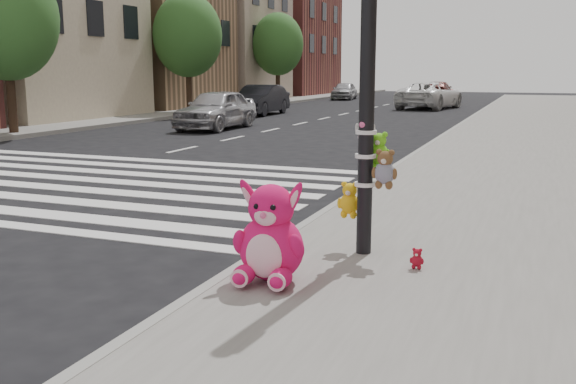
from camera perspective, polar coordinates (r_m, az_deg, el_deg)
The scene contains 19 objects.
ground at distance 6.68m, azimuth -20.01°, elevation -7.97°, with size 120.00×120.00×0.00m, color black.
sidewalk_near at distance 14.85m, azimuth 24.03°, elevation 2.09°, with size 7.00×80.00×0.14m, color slate.
sidewalk_far at distance 30.50m, azimuth -14.39°, elevation 6.68°, with size 6.00×80.00×0.14m, color slate.
curb_edge at distance 15.08m, azimuth 10.83°, elevation 2.96°, with size 0.12×80.00×0.15m, color gray.
crosswalk at distance 13.39m, azimuth -19.89°, elevation 1.25°, with size 11.00×6.00×0.01m, color silver, non-canonical shape.
bld_far_c at distance 36.57m, azimuth -11.68°, elevation 13.58°, with size 6.00×8.00×8.00m, color #9A7452.
bld_far_d at distance 44.45m, azimuth -5.21°, elevation 14.51°, with size 6.00×8.00×10.00m, color tan.
bld_far_e at distance 54.47m, azimuth 0.12°, elevation 13.33°, with size 6.00×10.00×9.00m, color brown.
signal_pole at distance 6.73m, azimuth 7.17°, elevation 8.13°, with size 0.70×0.49×4.00m.
tree_far_a at distance 22.10m, azimuth -23.85°, elevation 13.98°, with size 3.20×3.20×5.44m.
tree_far_b at distance 30.90m, azimuth -8.92°, elevation 13.57°, with size 3.20×3.20×5.44m.
tree_far_c at distance 40.78m, azimuth -0.92°, elevation 12.99°, with size 3.20×3.20×5.44m.
pink_bunny at distance 5.93m, azimuth -1.58°, elevation -4.26°, with size 0.69×0.74×0.97m.
red_teddy at distance 6.48m, azimuth 11.40°, elevation -5.81°, with size 0.14×0.10×0.21m, color #AA1123, non-canonical shape.
car_silver_far at distance 23.16m, azimuth -6.40°, elevation 7.34°, with size 1.67×4.16×1.42m, color #ADADB1.
car_dark_far at distance 30.42m, azimuth -2.49°, elevation 8.18°, with size 1.48×4.24×1.40m, color black.
car_white_near at distance 36.20m, azimuth 12.52°, elevation 8.39°, with size 2.41×5.22×1.45m, color silver.
car_maroon_near at distance 48.22m, azimuth 13.23°, elevation 8.78°, with size 1.77×4.35×1.26m, color maroon.
car_silver_deep at distance 46.46m, azimuth 5.02°, elevation 8.96°, with size 1.49×3.70×1.26m, color #ABACB0.
Camera 1 is at (4.28, -4.70, 2.07)m, focal length 40.00 mm.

